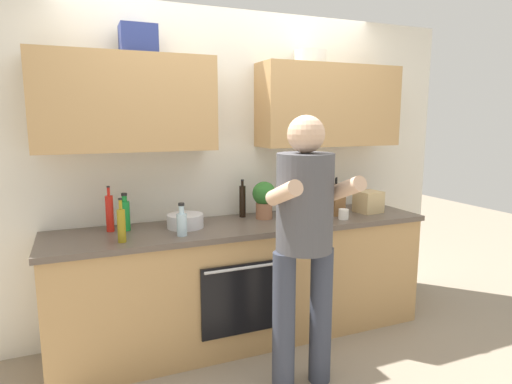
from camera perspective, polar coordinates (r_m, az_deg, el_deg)
ground_plane at (r=3.57m, az=-1.27°, el=-18.32°), size 12.00×12.00×0.00m
back_wall_unit at (r=3.41m, az=-3.08°, el=6.68°), size 4.00×0.38×2.50m
counter at (r=3.38m, az=-1.31°, el=-11.55°), size 2.84×0.67×0.90m
person_standing at (r=2.62m, az=6.40°, el=-5.21°), size 0.49×0.45×1.69m
bottle_soy at (r=3.43m, az=-1.79°, el=-1.16°), size 0.05×0.05×0.30m
bottle_soda at (r=3.15m, az=-16.81°, el=-2.84°), size 0.07×0.07×0.26m
bottle_hotsauce at (r=3.15m, az=-18.66°, el=-2.61°), size 0.05×0.05×0.32m
bottle_water at (r=2.93m, az=-9.72°, el=-3.99°), size 0.07×0.07×0.22m
bottle_oil at (r=2.86m, az=-17.26°, el=-4.13°), size 0.05×0.05×0.28m
cup_coffee at (r=3.44m, az=11.42°, el=-2.87°), size 0.08×0.08×0.08m
cup_tea at (r=3.46m, az=3.66°, el=-2.55°), size 0.09×0.09×0.09m
mixing_bowl at (r=3.15m, az=-9.26°, el=-3.76°), size 0.26×0.26×0.10m
knife_block at (r=3.57m, az=10.41°, el=-1.00°), size 0.10×0.14×0.30m
potted_herb at (r=3.37m, az=1.08°, el=-0.75°), size 0.18×0.18×0.29m
grocery_bag_bread at (r=3.73m, az=14.53°, el=-1.25°), size 0.21×0.20×0.18m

